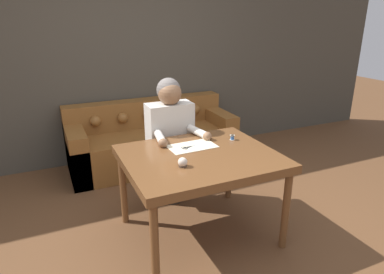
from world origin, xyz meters
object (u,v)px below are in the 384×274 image
Objects in this scene: person at (170,139)px; thread_spool at (232,137)px; couch at (152,141)px; pin_cushion at (183,163)px; scissors at (189,147)px; dining_table at (200,163)px.

thread_spool is at bearing -48.43° from person.
pin_cushion reaches higher than couch.
person is 17.51× the size of pin_cushion.
thread_spool reaches higher than scissors.
thread_spool is (0.31, -1.42, 0.47)m from couch.
pin_cushion is (-0.20, -0.33, 0.03)m from scissors.
person reaches higher than pin_cushion.
scissors reaches higher than dining_table.
person is 0.85m from pin_cushion.
person is 0.49m from scissors.
scissors is at bearing 96.94° from dining_table.
scissors is (-0.02, 0.18, 0.08)m from dining_table.
pin_cushion is (-0.22, -0.16, 0.11)m from dining_table.
person is (-0.11, -0.95, 0.36)m from couch.
person reaches higher than dining_table.
dining_table is 0.66m from person.
person is at bearing 131.57° from thread_spool.
dining_table is 0.60× the size of couch.
dining_table is 5.77× the size of scissors.
couch is 1.52m from thread_spool.
thread_spool reaches higher than dining_table.
dining_table is 1.65m from couch.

